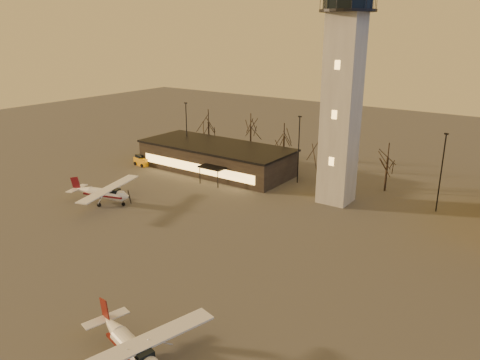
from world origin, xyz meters
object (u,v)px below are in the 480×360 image
Objects in this scene: control_tower at (343,78)px; terminal at (216,157)px; cessna_front at (136,355)px; cessna_rear at (107,196)px; service_cart at (142,161)px.

terminal is (-21.99, 1.98, -14.17)m from control_tower.
terminal is 2.21× the size of cessna_front.
terminal is at bearing 67.80° from cessna_rear.
cessna_rear is (-26.86, 19.59, 0.04)m from cessna_front.
terminal is 13.13m from service_cart.
control_tower is at bearing 108.79° from cessna_front.
cessna_rear is at bearing -142.51° from control_tower.
cessna_front is at bearing -85.82° from control_tower.
control_tower is 2.83× the size of cessna_front.
cessna_front is (2.78, -38.07, -15.24)m from control_tower.
cessna_front is at bearing -52.50° from cessna_rear.
control_tower is 1.28× the size of terminal.
cessna_front is 50.87m from service_cart.
cessna_rear reaches higher than cessna_front.
control_tower is 2.75× the size of cessna_rear.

